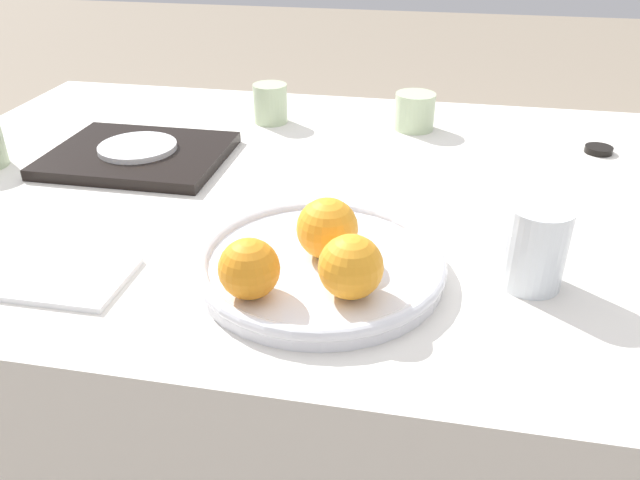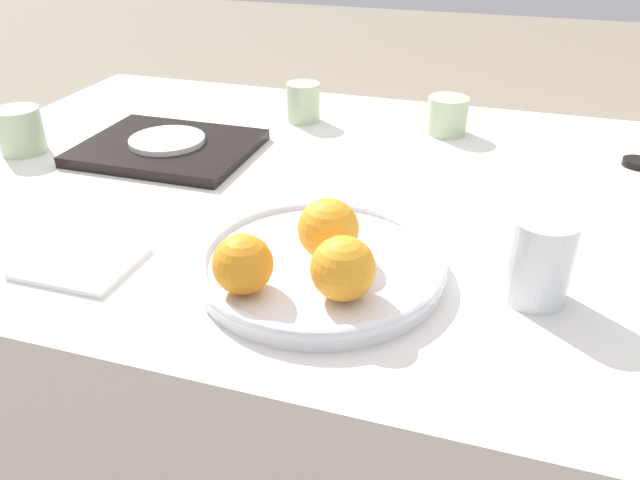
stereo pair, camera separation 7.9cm
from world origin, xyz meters
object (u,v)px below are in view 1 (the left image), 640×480
object	(u,v)px
orange_1	(351,267)
cup_2	(270,103)
side_plate	(138,147)
water_glass	(535,246)
fruit_platter	(320,263)
orange_2	(249,269)
orange_0	(327,228)
soy_dish	(599,150)
napkin	(72,278)
serving_tray	(139,155)
cup_0	(415,111)

from	to	relation	value
orange_1	cup_2	bearing A→B (deg)	112.60
side_plate	cup_2	distance (m)	0.31
water_glass	cup_2	distance (m)	0.72
fruit_platter	orange_2	xyz separation A→B (m)	(-0.07, -0.09, 0.04)
side_plate	water_glass	bearing A→B (deg)	-23.36
orange_0	side_plate	xyz separation A→B (m)	(-0.40, 0.30, -0.04)
soy_dish	orange_2	bearing A→B (deg)	-129.93
water_glass	soy_dish	world-z (taller)	water_glass
napkin	serving_tray	bearing A→B (deg)	102.82
water_glass	serving_tray	xyz separation A→B (m)	(-0.66, 0.29, -0.04)
water_glass	serving_tray	bearing A→B (deg)	156.64
fruit_platter	orange_1	distance (m)	0.10
orange_2	water_glass	xyz separation A→B (m)	(0.33, 0.12, -0.00)
orange_2	cup_2	distance (m)	0.67
orange_1	soy_dish	world-z (taller)	orange_1
fruit_platter	napkin	distance (m)	0.32
water_glass	napkin	bearing A→B (deg)	-169.71
orange_1	cup_0	world-z (taller)	orange_1
orange_1	cup_2	size ratio (longest dim) A/B	0.95
fruit_platter	orange_0	xyz separation A→B (m)	(0.01, 0.01, 0.05)
side_plate	serving_tray	bearing A→B (deg)	0.00
orange_1	side_plate	xyz separation A→B (m)	(-0.45, 0.38, -0.03)
fruit_platter	napkin	xyz separation A→B (m)	(-0.31, -0.08, -0.01)
orange_2	napkin	world-z (taller)	orange_2
orange_0	orange_2	world-z (taller)	orange_0
cup_2	napkin	size ratio (longest dim) A/B	0.57
water_glass	soy_dish	bearing A→B (deg)	70.22
fruit_platter	cup_0	size ratio (longest dim) A/B	3.99
soy_dish	fruit_platter	bearing A→B (deg)	-130.67
cup_2	orange_2	bearing A→B (deg)	-77.27
soy_dish	orange_1	bearing A→B (deg)	-123.87
napkin	soy_dish	bearing A→B (deg)	38.14
orange_0	cup_2	world-z (taller)	orange_0
side_plate	soy_dish	distance (m)	0.86
orange_0	orange_1	bearing A→B (deg)	-62.79
water_glass	napkin	xyz separation A→B (m)	(-0.57, -0.10, -0.05)
orange_1	soy_dish	bearing A→B (deg)	56.13
serving_tray	napkin	xyz separation A→B (m)	(0.09, -0.39, -0.01)
napkin	soy_dish	xyz separation A→B (m)	(0.75, 0.59, 0.00)
orange_2	side_plate	bearing A→B (deg)	129.35
fruit_platter	water_glass	size ratio (longest dim) A/B	3.01
soy_dish	water_glass	bearing A→B (deg)	-109.78
soy_dish	serving_tray	bearing A→B (deg)	-166.77
serving_tray	napkin	bearing A→B (deg)	-77.18
orange_0	cup_2	size ratio (longest dim) A/B	0.98
orange_2	water_glass	world-z (taller)	water_glass
cup_2	fruit_platter	bearing A→B (deg)	-69.21
orange_0	water_glass	bearing A→B (deg)	3.02
orange_1	water_glass	distance (m)	0.24
serving_tray	cup_2	distance (m)	0.31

